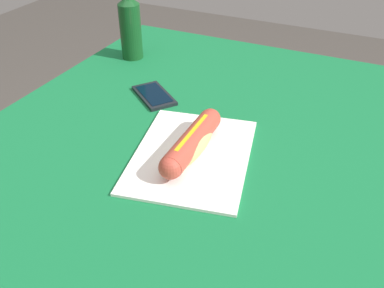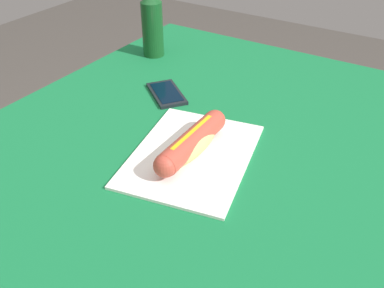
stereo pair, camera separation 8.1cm
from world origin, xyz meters
The scene contains 5 objects.
dining_table centered at (0.00, 0.00, 0.63)m, with size 1.11×0.88×0.77m.
paper_wrapper centered at (0.06, 0.04, 0.78)m, with size 0.30×0.22×0.01m, color white.
hot_dog centered at (0.06, 0.04, 0.81)m, with size 0.23×0.05×0.05m.
cell_phone centered at (-0.12, -0.15, 0.78)m, with size 0.13×0.15×0.01m.
soda_bottle centered at (-0.30, -0.32, 0.87)m, with size 0.06×0.06×0.22m.
Camera 1 is at (0.66, 0.32, 1.27)m, focal length 38.55 mm.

